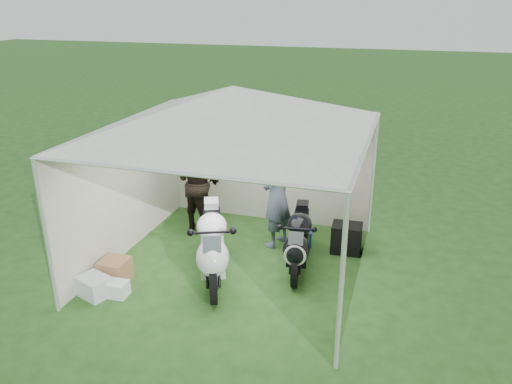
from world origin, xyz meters
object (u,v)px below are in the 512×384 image
person_blue_jacket (277,196)px  crate_1 (115,271)px  crate_2 (117,289)px  paddock_stand (301,238)px  person_dark_jacket (199,181)px  motorcycle_white (212,245)px  motorcycle_black (298,240)px  crate_0 (94,286)px  equipment_box (346,238)px  canopy_tent (234,114)px

person_blue_jacket → crate_1: 3.00m
crate_2 → paddock_stand: bearing=47.3°
crate_1 → person_dark_jacket: bearing=76.6°
motorcycle_white → paddock_stand: motorcycle_white is taller
motorcycle_black → paddock_stand: 0.94m
motorcycle_black → motorcycle_white: bearing=-156.8°
person_blue_jacket → crate_0: size_ratio=4.11×
motorcycle_white → crate_0: 1.87m
person_dark_jacket → crate_0: 2.84m
motorcycle_white → person_blue_jacket: 1.64m
crate_2 → crate_0: bearing=-164.9°
motorcycle_white → paddock_stand: (1.08, 1.59, -0.46)m
motorcycle_white → motorcycle_black: 1.42m
motorcycle_black → paddock_stand: motorcycle_black is taller
person_blue_jacket → crate_0: 3.37m
paddock_stand → crate_0: 3.67m
crate_1 → person_blue_jacket: bearing=43.4°
person_dark_jacket → crate_0: bearing=93.7°
motorcycle_white → crate_2: bearing=-166.0°
equipment_box → crate_0: equipment_box is taller
motorcycle_white → paddock_stand: size_ratio=5.53×
motorcycle_black → crate_0: 3.25m
crate_0 → crate_1: (0.08, 0.45, 0.03)m
crate_2 → person_blue_jacket: bearing=51.9°
person_blue_jacket → crate_2: size_ratio=6.05×
motorcycle_black → equipment_box: size_ratio=3.64×
person_dark_jacket → crate_0: size_ratio=4.22×
motorcycle_white → crate_0: size_ratio=4.45×
person_blue_jacket → crate_2: 3.10m
crate_0 → crate_1: 0.46m
motorcycle_black → crate_2: motorcycle_black is taller
crate_0 → person_dark_jacket: bearing=77.2°
canopy_tent → motorcycle_black: canopy_tent is taller
person_blue_jacket → equipment_box: (1.25, 0.11, -0.69)m
person_dark_jacket → equipment_box: 2.92m
person_dark_jacket → motorcycle_white: bearing=135.6°
motorcycle_black → crate_0: bearing=-156.2°
motorcycle_black → crate_1: (-2.67, -1.26, -0.33)m
canopy_tent → equipment_box: bearing=30.9°
motorcycle_white → equipment_box: bearing=17.2°
motorcycle_white → person_blue_jacket: person_blue_jacket is taller
crate_2 → person_dark_jacket: bearing=84.1°
motorcycle_black → crate_1: motorcycle_black is taller
canopy_tent → motorcycle_black: 2.30m
crate_1 → crate_2: (0.26, -0.36, -0.07)m
canopy_tent → crate_1: 3.10m
motorcycle_black → crate_0: size_ratio=4.06×
person_blue_jacket → canopy_tent: bearing=-6.9°
motorcycle_black → person_dark_jacket: size_ratio=0.96×
canopy_tent → person_blue_jacket: 1.92m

